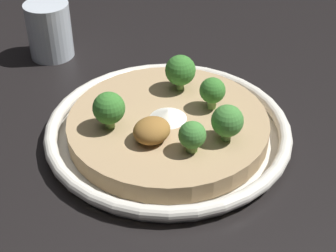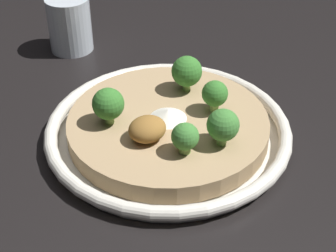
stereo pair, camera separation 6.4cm
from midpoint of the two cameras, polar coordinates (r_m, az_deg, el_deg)
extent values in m
plane|color=black|center=(0.65, -2.81, -1.40)|extent=(6.00, 6.00, 0.00)
cylinder|color=silver|center=(0.65, -2.82, -1.18)|extent=(0.29, 0.29, 0.01)
torus|color=silver|center=(0.64, -2.85, -0.37)|extent=(0.31, 0.31, 0.02)
cylinder|color=tan|center=(0.64, -2.86, -0.11)|extent=(0.25, 0.25, 0.02)
cone|color=white|center=(0.63, -2.86, 1.18)|extent=(0.05, 0.05, 0.01)
ellipsoid|color=olive|center=(0.59, -4.91, -0.61)|extent=(0.05, 0.04, 0.03)
cylinder|color=#759E4C|center=(0.65, 2.06, 2.66)|extent=(0.01, 0.01, 0.02)
sphere|color=#387A2D|center=(0.64, 2.10, 3.87)|extent=(0.03, 0.03, 0.03)
cylinder|color=#759E4C|center=(0.62, -9.41, 0.54)|extent=(0.02, 0.02, 0.02)
sphere|color=#387A2D|center=(0.61, -9.57, 1.87)|extent=(0.04, 0.04, 0.04)
cylinder|color=#759E4C|center=(0.58, -0.50, -2.22)|extent=(0.02, 0.02, 0.02)
sphere|color=#428438|center=(0.57, -0.50, -1.11)|extent=(0.03, 0.03, 0.03)
cylinder|color=#759E4C|center=(0.68, -1.33, 4.80)|extent=(0.01, 0.01, 0.02)
sphere|color=#387A2D|center=(0.68, -1.35, 6.11)|extent=(0.04, 0.04, 0.04)
cylinder|color=#668E47|center=(0.60, 3.44, -0.85)|extent=(0.01, 0.01, 0.02)
sphere|color=#428438|center=(0.59, 3.50, 0.47)|extent=(0.04, 0.04, 0.04)
cylinder|color=silver|center=(0.84, -15.19, 10.14)|extent=(0.07, 0.07, 0.09)
camera|label=1|loc=(0.03, -92.86, -2.14)|focal=55.00mm
camera|label=2|loc=(0.03, 87.14, 2.14)|focal=55.00mm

